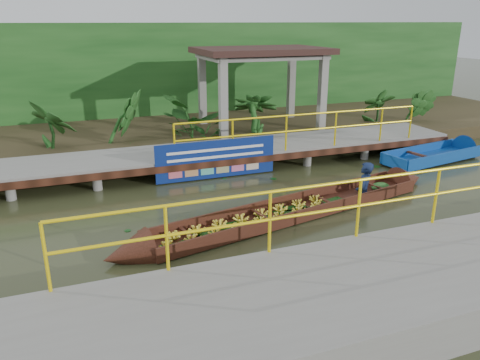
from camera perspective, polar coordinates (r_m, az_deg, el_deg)
name	(u,v)px	position (r m, az deg, el deg)	size (l,w,h in m)	color
ground	(246,212)	(10.53, 0.73, -3.95)	(80.00, 80.00, 0.00)	#2C2F17
land_strip	(172,132)	(17.34, -8.33, 5.84)	(30.00, 8.00, 0.45)	#342C1A
far_dock	(203,153)	(13.45, -4.49, 3.28)	(16.00, 2.06, 1.66)	gray
near_dock	(409,286)	(7.63, 19.94, -12.08)	(18.00, 2.40, 1.73)	gray
pavilion	(261,59)	(16.72, 2.59, 14.53)	(4.40, 3.00, 3.00)	gray
foliage_backdrop	(156,75)	(19.47, -10.23, 12.46)	(30.00, 0.80, 4.00)	#174516
vendor_boat	(305,203)	(10.53, 7.98, -2.76)	(8.50, 2.58, 1.97)	#33180D
moored_blue_boat	(451,152)	(16.10, 24.35, 3.09)	(3.97, 1.62, 0.92)	#0D3F94
blue_banner	(216,159)	(12.58, -2.88, 2.58)	(3.32, 0.04, 1.04)	navy
tropical_plants	(251,116)	(15.75, 1.40, 7.87)	(14.00, 1.00, 1.25)	#174516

